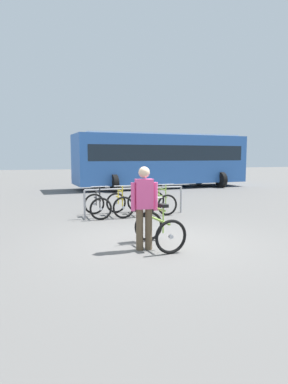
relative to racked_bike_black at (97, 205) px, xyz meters
name	(u,v)px	position (x,y,z in m)	size (l,w,h in m)	color
ground_plane	(156,242)	(0.78, -3.28, -0.37)	(80.00, 80.00, 0.00)	#605E5B
bike_rack_rail	(135,194)	(1.17, -0.08, 0.30)	(3.20, 0.32, 0.88)	#99999E
racked_bike_black	(97,205)	(0.00, 0.00, 0.00)	(0.71, 1.12, 0.97)	black
racked_bike_yellow	(120,204)	(0.70, 0.06, 0.00)	(0.68, 1.10, 0.97)	black
racked_bike_red	(141,203)	(1.40, 0.11, 0.00)	(0.68, 1.12, 0.98)	black
racked_bike_lime	(161,202)	(2.09, 0.17, 0.00)	(0.72, 1.12, 0.97)	black
featured_bicycle	(157,225)	(0.71, -3.58, 0.08)	(0.79, 1.22, 0.97)	black
person_with_featured_bike	(144,204)	(0.38, -3.76, 0.54)	(0.53, 0.23, 1.64)	brown
bus_distant	(162,158)	(4.96, 8.29, 1.37)	(10.20, 4.05, 3.08)	#3366B7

